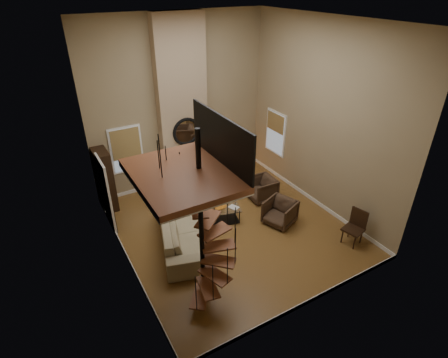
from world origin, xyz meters
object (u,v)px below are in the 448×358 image
hutch (105,180)px  side_chair (355,226)px  armchair_near (263,188)px  floor_lamp (167,167)px  accent_lamp (227,169)px  armchair_far (281,211)px  sofa (182,231)px  coffee_table (220,214)px

hutch → side_chair: 7.34m
armchair_near → floor_lamp: bearing=-107.7°
hutch → accent_lamp: bearing=-1.7°
armchair_far → side_chair: 2.07m
armchair_far → side_chair: bearing=12.3°
hutch → sofa: 3.12m
floor_lamp → side_chair: floor_lamp is taller
hutch → coffee_table: 3.65m
armchair_near → accent_lamp: size_ratio=1.66×
hutch → accent_lamp: size_ratio=3.80×
sofa → armchair_near: 3.32m
sofa → armchair_near: bearing=-59.4°
accent_lamp → side_chair: size_ratio=0.50×
hutch → coffee_table: size_ratio=1.49×
sofa → coffee_table: 1.41m
sofa → coffee_table: size_ratio=2.17×
sofa → armchair_far: bearing=-83.4°
side_chair → armchair_far: bearing=123.7°
armchair_near → coffee_table: armchair_near is taller
coffee_table → armchair_near: bearing=13.7°
coffee_table → hutch: bearing=136.8°
coffee_table → accent_lamp: 2.82m
hutch → accent_lamp: (4.19, -0.12, -0.70)m
armchair_far → accent_lamp: (0.02, 3.20, -0.10)m
armchair_near → side_chair: (0.84, -3.03, 0.17)m
floor_lamp → armchair_near: bearing=-20.0°
armchair_near → floor_lamp: (-2.84, 1.03, 1.06)m
floor_lamp → side_chair: (3.68, -4.06, -0.89)m
floor_lamp → accent_lamp: 2.93m
floor_lamp → side_chair: size_ratio=1.68×
coffee_table → side_chair: bearing=-43.7°
hutch → side_chair: bearing=-43.4°
accent_lamp → side_chair: 5.05m
sofa → armchair_far: sofa is taller
floor_lamp → armchair_far: bearing=-42.8°
side_chair → accent_lamp: bearing=102.9°
sofa → armchair_near: size_ratio=3.33×
floor_lamp → accent_lamp: bearing=18.5°
armchair_near → coffee_table: size_ratio=0.65×
armchair_near → accent_lamp: (-0.29, 1.88, -0.10)m
armchair_far → side_chair: (1.14, -1.71, 0.17)m
sofa → armchair_near: (3.22, 0.79, -0.04)m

